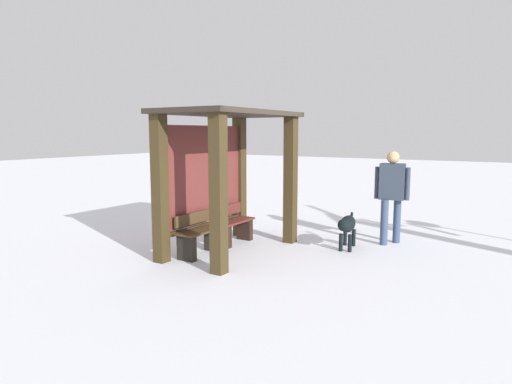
% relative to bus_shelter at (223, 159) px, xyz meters
% --- Properties ---
extents(ground_plane, '(60.00, 60.00, 0.00)m').
position_rel_bus_shelter_xyz_m(ground_plane, '(0.00, -0.17, -1.64)').
color(ground_plane, white).
extents(bus_shelter, '(2.67, 1.53, 2.49)m').
position_rel_bus_shelter_xyz_m(bus_shelter, '(0.00, 0.00, 0.00)').
color(bus_shelter, '#3A2E17').
rests_on(bus_shelter, ground).
extents(bench_left_inside, '(0.93, 0.39, 0.73)m').
position_rel_bus_shelter_xyz_m(bench_left_inside, '(-0.51, 0.14, -1.32)').
color(bench_left_inside, '#43321B').
rests_on(bench_left_inside, ground).
extents(bench_center_inside, '(0.93, 0.37, 0.73)m').
position_rel_bus_shelter_xyz_m(bench_center_inside, '(0.51, 0.14, -1.32)').
color(bench_center_inside, '#58261F').
rests_on(bench_center_inside, ground).
extents(person_walking, '(0.46, 0.65, 1.77)m').
position_rel_bus_shelter_xyz_m(person_walking, '(2.06, -2.44, -0.59)').
color(person_walking, '#323D4E').
rests_on(person_walking, ground).
extents(dog, '(1.01, 0.39, 0.63)m').
position_rel_bus_shelter_xyz_m(dog, '(1.22, -1.89, -1.20)').
color(dog, black).
rests_on(dog, ground).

